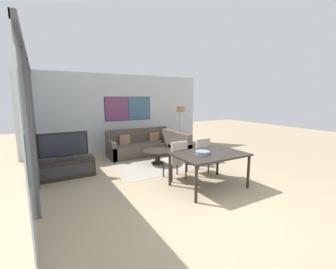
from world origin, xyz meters
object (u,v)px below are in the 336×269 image
at_px(coffee_table, 157,154).
at_px(fruit_bowl, 203,152).
at_px(sofa_main, 141,146).
at_px(tv_console, 65,168).
at_px(floor_lamp, 180,112).
at_px(television, 64,146).
at_px(sofa_side, 183,149).
at_px(dining_chair_centre, 200,154).
at_px(dining_table, 209,156).
at_px(dining_chair_left, 176,158).

bearing_deg(coffee_table, fruit_bowl, -90.50).
xyz_separation_m(sofa_main, coffee_table, (0.00, -1.26, 0.02)).
xyz_separation_m(tv_console, floor_lamp, (4.08, 1.13, 1.20)).
distance_m(tv_console, television, 0.57).
relative_size(sofa_side, fruit_bowl, 5.12).
bearing_deg(dining_chair_centre, fruit_bowl, -124.90).
xyz_separation_m(television, floor_lamp, (4.08, 1.13, 0.64)).
distance_m(sofa_side, fruit_bowl, 2.61).
xyz_separation_m(dining_table, dining_chair_centre, (0.37, 0.79, -0.17)).
xyz_separation_m(tv_console, coffee_table, (2.52, -0.07, 0.07)).
bearing_deg(television, dining_chair_left, -32.00).
height_order(dining_table, dining_chair_centre, dining_chair_centre).
relative_size(dining_table, dining_chair_centre, 1.62).
relative_size(sofa_side, coffee_table, 1.82).
relative_size(television, sofa_side, 0.72).
bearing_deg(television, sofa_main, 25.19).
relative_size(television, dining_chair_centre, 1.18).
height_order(fruit_bowl, floor_lamp, floor_lamp).
bearing_deg(coffee_table, dining_chair_centre, -68.33).
height_order(sofa_main, dining_chair_centre, dining_chair_centre).
distance_m(dining_chair_left, floor_lamp, 3.25).
xyz_separation_m(television, sofa_side, (3.56, 0.12, -0.52)).
relative_size(sofa_main, sofa_side, 1.45).
bearing_deg(tv_console, television, 90.00).
relative_size(sofa_main, dining_chair_centre, 2.39).
bearing_deg(floor_lamp, dining_chair_left, -124.27).
bearing_deg(floor_lamp, tv_console, -164.57).
xyz_separation_m(sofa_side, coffee_table, (-1.04, -0.19, 0.02)).
bearing_deg(sofa_side, tv_console, 91.93).
distance_m(sofa_side, floor_lamp, 1.62).
relative_size(coffee_table, fruit_bowl, 2.80).
distance_m(sofa_side, dining_table, 2.52).
height_order(sofa_side, dining_table, sofa_side).
xyz_separation_m(coffee_table, dining_chair_centre, (0.54, -1.35, 0.22)).
bearing_deg(dining_chair_left, sofa_side, 51.76).
bearing_deg(dining_chair_left, floor_lamp, 55.73).
bearing_deg(sofa_side, dining_chair_centre, 161.84).
relative_size(tv_console, television, 1.22).
height_order(tv_console, sofa_side, sofa_side).
bearing_deg(coffee_table, floor_lamp, 37.48).
relative_size(tv_console, sofa_side, 0.87).
height_order(television, coffee_table, television).
bearing_deg(dining_chair_left, fruit_bowl, -76.59).
relative_size(dining_table, dining_chair_left, 1.62).
height_order(tv_console, dining_chair_left, dining_chair_left).
bearing_deg(television, coffee_table, -1.55).
xyz_separation_m(sofa_side, dining_chair_left, (-1.24, -1.57, 0.25)).
height_order(television, fruit_bowl, television).
height_order(dining_chair_left, floor_lamp, floor_lamp).
xyz_separation_m(tv_console, sofa_main, (2.52, 1.19, 0.05)).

